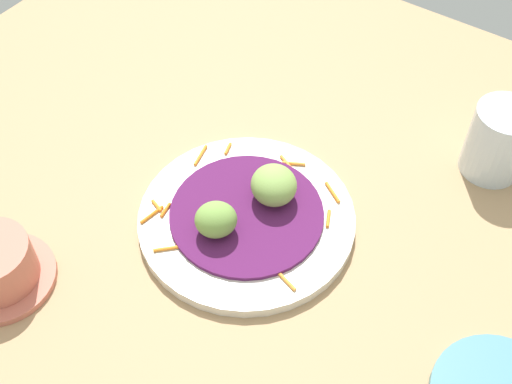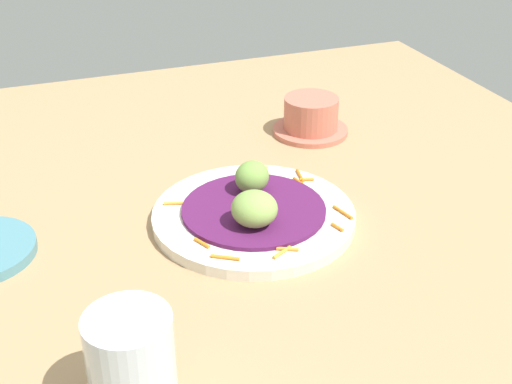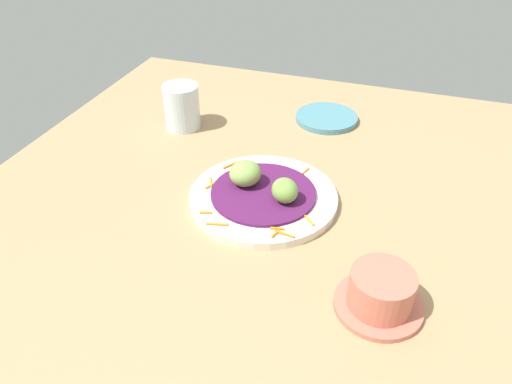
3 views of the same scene
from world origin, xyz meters
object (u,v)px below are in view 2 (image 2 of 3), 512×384
object	(u,v)px
main_plate	(254,216)
guac_scoop_left	(253,178)
guac_scoop_center	(254,209)
water_glass	(131,362)
terracotta_bowl	(311,117)

from	to	relation	value
main_plate	guac_scoop_left	size ratio (longest dim) A/B	5.33
main_plate	guac_scoop_center	distance (cm)	5.16
guac_scoop_center	guac_scoop_left	bearing A→B (deg)	161.00
main_plate	water_glass	distance (cm)	31.84
guac_scoop_center	water_glass	distance (cm)	27.98
main_plate	terracotta_bowl	world-z (taller)	terracotta_bowl
guac_scoop_left	terracotta_bowl	size ratio (longest dim) A/B	0.40
guac_scoop_left	guac_scoop_center	distance (cm)	7.77
guac_scoop_left	guac_scoop_center	xyz separation A→B (cm)	(7.35, -2.53, 0.11)
guac_scoop_left	guac_scoop_center	bearing A→B (deg)	-19.00
main_plate	water_glass	world-z (taller)	water_glass
guac_scoop_center	main_plate	bearing A→B (deg)	161.00
guac_scoop_center	terracotta_bowl	size ratio (longest dim) A/B	0.47
main_plate	guac_scoop_left	world-z (taller)	guac_scoop_left
guac_scoop_center	water_glass	xyz separation A→B (cm)	(20.82, -18.69, 0.57)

